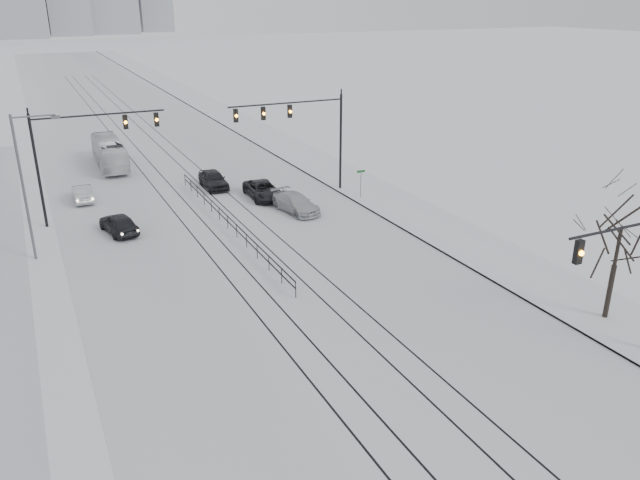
{
  "coord_description": "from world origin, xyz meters",
  "views": [
    {
      "loc": [
        -11.96,
        -10.0,
        15.35
      ],
      "look_at": [
        1.4,
        17.87,
        3.2
      ],
      "focal_mm": 35.0,
      "sensor_mm": 36.0,
      "label": 1
    }
  ],
  "objects": [
    {
      "name": "sedan_sb_inner",
      "position": [
        -7.04,
        32.36,
        0.71
      ],
      "size": [
        2.49,
        4.44,
        1.43
      ],
      "primitive_type": "imported",
      "rotation": [
        0.0,
        0.0,
        3.34
      ],
      "color": "black",
      "rests_on": "ground"
    },
    {
      "name": "curb",
      "position": [
        11.05,
        60.0,
        0.06
      ],
      "size": [
        0.1,
        260.0,
        0.12
      ],
      "primitive_type": "cube",
      "color": "gray",
      "rests_on": "ground"
    },
    {
      "name": "traffic_mast_ne",
      "position": [
        8.15,
        34.99,
        5.76
      ],
      "size": [
        9.6,
        0.37,
        8.0
      ],
      "color": "black",
      "rests_on": "ground"
    },
    {
      "name": "tram_rails",
      "position": [
        -0.0,
        40.0,
        0.02
      ],
      "size": [
        5.3,
        180.0,
        0.01
      ],
      "color": "black",
      "rests_on": "ground"
    },
    {
      "name": "road",
      "position": [
        0.0,
        60.0,
        0.01
      ],
      "size": [
        22.0,
        260.0,
        0.02
      ],
      "primitive_type": "cube",
      "color": "silver",
      "rests_on": "ground"
    },
    {
      "name": "street_sign",
      "position": [
        11.8,
        32.0,
        1.61
      ],
      "size": [
        0.7,
        0.06,
        2.4
      ],
      "color": "#595B60",
      "rests_on": "ground"
    },
    {
      "name": "street_light_west",
      "position": [
        -12.2,
        30.0,
        5.21
      ],
      "size": [
        2.73,
        0.25,
        9.0
      ],
      "color": "#595B60",
      "rests_on": "ground"
    },
    {
      "name": "sidewalk_east",
      "position": [
        13.5,
        60.0,
        0.08
      ],
      "size": [
        5.0,
        260.0,
        0.16
      ],
      "primitive_type": "cube",
      "color": "silver",
      "rests_on": "ground"
    },
    {
      "name": "traffic_mast_nw",
      "position": [
        -8.52,
        36.0,
        5.57
      ],
      "size": [
        9.1,
        0.37,
        8.0
      ],
      "color": "black",
      "rests_on": "ground"
    },
    {
      "name": "box_truck",
      "position": [
        -4.87,
        51.19,
        1.36
      ],
      "size": [
        2.41,
        9.77,
        2.71
      ],
      "primitive_type": "imported",
      "rotation": [
        0.0,
        0.0,
        3.13
      ],
      "color": "silver",
      "rests_on": "ground"
    },
    {
      "name": "bare_tree",
      "position": [
        13.2,
        9.0,
        4.49
      ],
      "size": [
        4.4,
        4.4,
        6.1
      ],
      "color": "black",
      "rests_on": "ground"
    },
    {
      "name": "sedan_nb_right",
      "position": [
        5.79,
        31.28,
        0.69
      ],
      "size": [
        2.69,
        5.04,
        1.39
      ],
      "primitive_type": "imported",
      "rotation": [
        0.0,
        0.0,
        0.16
      ],
      "color": "#B5B9BE",
      "rests_on": "ground"
    },
    {
      "name": "median_fence",
      "position": [
        0.0,
        30.0,
        0.53
      ],
      "size": [
        0.06,
        24.0,
        1.0
      ],
      "color": "black",
      "rests_on": "ground"
    },
    {
      "name": "sedan_nb_far",
      "position": [
        2.0,
        40.14,
        0.75
      ],
      "size": [
        1.78,
        4.43,
        1.51
      ],
      "primitive_type": "imported",
      "rotation": [
        0.0,
        0.0,
        -0.0
      ],
      "color": "black",
      "rests_on": "ground"
    },
    {
      "name": "sedan_nb_front",
      "position": [
        4.77,
        35.59,
        0.68
      ],
      "size": [
        2.44,
        4.97,
        1.36
      ],
      "primitive_type": "imported",
      "rotation": [
        0.0,
        0.0,
        -0.04
      ],
      "color": "black",
      "rests_on": "ground"
    },
    {
      "name": "sedan_sb_outer",
      "position": [
        -8.48,
        41.11,
        0.67
      ],
      "size": [
        1.45,
        4.08,
        1.34
      ],
      "primitive_type": "imported",
      "rotation": [
        0.0,
        0.0,
        3.13
      ],
      "color": "#B7BABF",
      "rests_on": "ground"
    },
    {
      "name": "traffic_mast_near",
      "position": [
        10.79,
        6.0,
        4.56
      ],
      "size": [
        6.1,
        0.37,
        7.0
      ],
      "color": "black",
      "rests_on": "ground"
    }
  ]
}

